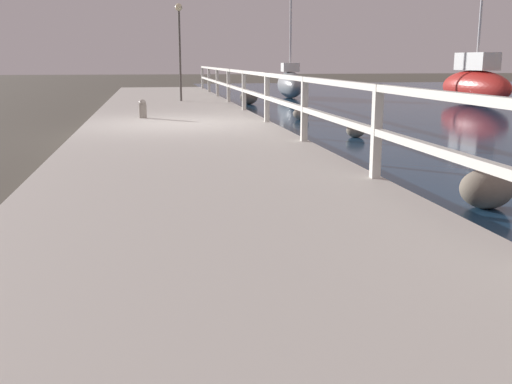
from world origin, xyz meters
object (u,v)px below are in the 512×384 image
object	(u,v)px
dock_lamp	(179,33)
sailboat_red	(475,84)
mooring_bollard	(143,109)
sailboat_gray	(290,83)

from	to	relation	value
dock_lamp	sailboat_red	world-z (taller)	sailboat_red
mooring_bollard	sailboat_gray	distance (m)	13.18
mooring_bollard	sailboat_red	xyz separation A→B (m)	(11.90, 6.23, 0.27)
dock_lamp	sailboat_gray	distance (m)	7.83
sailboat_red	sailboat_gray	world-z (taller)	sailboat_gray
sailboat_red	sailboat_gray	size ratio (longest dim) A/B	0.76
mooring_bollard	dock_lamp	size ratio (longest dim) A/B	0.14
mooring_bollard	sailboat_red	distance (m)	13.44
mooring_bollard	sailboat_red	size ratio (longest dim) A/B	0.08
mooring_bollard	dock_lamp	xyz separation A→B (m)	(1.19, 5.90, 1.96)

